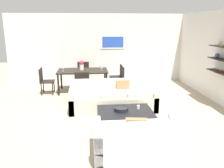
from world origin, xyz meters
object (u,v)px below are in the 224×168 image
at_px(wine_glass_head, 83,65).
at_px(wine_glass_left_near, 63,67).
at_px(decorative_bowl, 121,109).
at_px(dining_chair_right_far, 118,75).
at_px(loveseat_white, 139,141).
at_px(wine_glass_right_near, 101,67).
at_px(sofa_beige, 113,99).
at_px(candle_jar, 138,107).
at_px(dining_chair_foot, 82,84).
at_px(dining_chair_left_near, 45,79).
at_px(dining_chair_head, 83,72).
at_px(centerpiece_vase, 81,65).
at_px(coffee_table, 125,119).
at_px(dining_chair_right_near, 120,78).
at_px(dining_table, 83,72).

bearing_deg(wine_glass_head, wine_glass_left_near, -138.81).
bearing_deg(decorative_bowl, wine_glass_left_near, 118.31).
distance_m(dining_chair_right_far, wine_glass_head, 1.33).
height_order(loveseat_white, wine_glass_right_near, wine_glass_right_near).
relative_size(sofa_beige, candle_jar, 26.32).
height_order(sofa_beige, dining_chair_foot, dining_chair_foot).
distance_m(sofa_beige, dining_chair_left_near, 2.69).
bearing_deg(dining_chair_head, wine_glass_head, -90.00).
distance_m(wine_glass_right_near, centerpiece_vase, 0.71).
bearing_deg(loveseat_white, dining_chair_right_far, 87.60).
height_order(sofa_beige, dining_chair_right_far, dining_chair_right_far).
bearing_deg(coffee_table, dining_chair_right_near, 85.06).
xyz_separation_m(dining_table, centerpiece_vase, (-0.03, 0.05, 0.24)).
relative_size(loveseat_white, candle_jar, 18.10).
xyz_separation_m(loveseat_white, decorative_bowl, (-0.15, 1.26, 0.13)).
bearing_deg(candle_jar, dining_chair_right_near, 91.49).
xyz_separation_m(sofa_beige, candle_jar, (0.48, -1.09, 0.13)).
distance_m(loveseat_white, dining_table, 4.45).
relative_size(decorative_bowl, candle_jar, 3.61).
distance_m(loveseat_white, centerpiece_vase, 4.53).
distance_m(candle_jar, dining_chair_left_near, 3.77).
distance_m(candle_jar, dining_table, 3.26).
xyz_separation_m(loveseat_white, dining_table, (-1.07, 4.30, 0.39)).
distance_m(dining_table, dining_chair_right_near, 1.30).
xyz_separation_m(coffee_table, centerpiece_vase, (-1.05, 3.13, 0.74)).
distance_m(dining_chair_right_far, centerpiece_vase, 1.38).
relative_size(dining_chair_right_far, dining_chair_head, 1.00).
bearing_deg(dining_table, wine_glass_head, 90.00).
bearing_deg(loveseat_white, wine_glass_right_near, 95.83).
bearing_deg(dining_chair_head, dining_table, -90.00).
relative_size(dining_table, wine_glass_left_near, 9.07).
bearing_deg(candle_jar, coffee_table, -158.41).
height_order(decorative_bowl, dining_chair_foot, dining_chair_foot).
xyz_separation_m(dining_chair_right_far, wine_glass_right_near, (-0.62, -0.35, 0.37)).
height_order(coffee_table, decorative_bowl, decorative_bowl).
bearing_deg(coffee_table, dining_chair_left_near, 128.59).
relative_size(candle_jar, dining_chair_left_near, 0.10).
height_order(dining_chair_right_near, wine_glass_left_near, wine_glass_left_near).
bearing_deg(loveseat_white, coffee_table, 92.68).
xyz_separation_m(dining_chair_left_near, wine_glass_left_near, (0.62, 0.10, 0.38)).
height_order(dining_chair_left_near, wine_glass_left_near, wine_glass_left_near).
height_order(sofa_beige, candle_jar, sofa_beige).
distance_m(coffee_table, dining_table, 3.29).
bearing_deg(wine_glass_left_near, decorative_bowl, -61.69).
bearing_deg(candle_jar, wine_glass_left_near, 124.97).
bearing_deg(dining_chair_foot, dining_chair_left_near, 151.61).
bearing_deg(candle_jar, dining_chair_foot, 123.08).
xyz_separation_m(sofa_beige, dining_table, (-0.86, 1.87, 0.39)).
bearing_deg(dining_chair_right_far, decorative_bowl, -95.98).
height_order(dining_chair_right_far, wine_glass_right_near, wine_glass_right_near).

